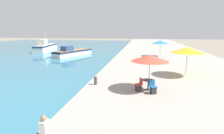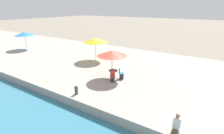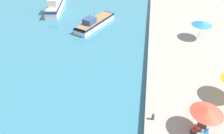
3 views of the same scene
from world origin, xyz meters
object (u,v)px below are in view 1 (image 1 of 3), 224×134
cafe_umbrella_white (188,50)px  fishing_boat_mid (46,47)px  cafe_umbrella_pink (150,58)px  person_at_quay (43,129)px  mooring_bollard (96,80)px  cafe_table (148,83)px  fishing_boat_near (73,52)px  cafe_umbrella_striped (161,42)px  cafe_chair_right (153,89)px  cafe_chair_left (139,87)px

cafe_umbrella_white → fishing_boat_mid: bearing=141.6°
cafe_umbrella_pink → person_at_quay: size_ratio=2.58×
fishing_boat_mid → cafe_umbrella_white: bearing=-49.0°
cafe_umbrella_white → mooring_bollard: (-7.55, -4.10, -2.01)m
mooring_bollard → cafe_table: bearing=-9.2°
fishing_boat_near → cafe_table: bearing=-32.5°
person_at_quay → mooring_bollard: (0.16, 7.08, -0.09)m
fishing_boat_near → fishing_boat_mid: fishing_boat_mid is taller
person_at_quay → cafe_table: bearing=57.4°
fishing_boat_mid → person_at_quay: fishing_boat_mid is taller
cafe_umbrella_pink → cafe_table: cafe_umbrella_pink is taller
cafe_umbrella_striped → fishing_boat_mid: bearing=161.2°
cafe_umbrella_pink → cafe_chair_right: bearing=-72.8°
cafe_umbrella_white → cafe_umbrella_striped: 12.21m
fishing_boat_mid → mooring_bollard: size_ratio=15.68×
cafe_umbrella_striped → mooring_bollard: 17.57m
fishing_boat_mid → cafe_table: bearing=-59.1°
cafe_umbrella_striped → cafe_table: 17.16m
cafe_table → cafe_chair_right: cafe_chair_right is taller
cafe_umbrella_striped → person_at_quay: 24.31m
fishing_boat_mid → cafe_umbrella_pink: (22.53, -25.22, 1.95)m
cafe_umbrella_pink → cafe_chair_right: 2.10m
cafe_chair_right → mooring_bollard: 4.46m
cafe_chair_left → person_at_quay: bearing=122.2°
person_at_quay → fishing_boat_mid: bearing=120.0°
fishing_boat_near → cafe_chair_right: size_ratio=9.56×
fishing_boat_mid → cafe_chair_left: (21.84, -25.72, 0.03)m
cafe_umbrella_pink → person_at_quay: (-4.18, -6.60, -1.81)m
cafe_chair_right → mooring_bollard: cafe_chair_right is taller
mooring_bollard → cafe_chair_left: bearing=-16.4°
fishing_boat_near → person_at_quay: bearing=-47.2°
cafe_umbrella_white → cafe_table: size_ratio=3.67×
person_at_quay → mooring_bollard: size_ratio=1.53×
cafe_table → cafe_chair_right: 0.75m
fishing_boat_near → fishing_boat_mid: size_ratio=0.85×
cafe_umbrella_striped → fishing_boat_near: bearing=170.3°
cafe_chair_right → cafe_chair_left: bearing=-43.5°
cafe_umbrella_pink → mooring_bollard: 4.47m
cafe_table → mooring_bollard: size_ratio=1.22×
cafe_chair_left → person_at_quay: (-3.48, -6.10, 0.12)m
cafe_umbrella_white → cafe_umbrella_pink: bearing=-127.6°
cafe_chair_left → person_at_quay: size_ratio=0.91×
fishing_boat_near → cafe_table: 23.87m
cafe_umbrella_striped → cafe_chair_left: (-3.05, -17.24, -1.95)m
fishing_boat_near → cafe_chair_left: bearing=-34.2°
cafe_umbrella_pink → cafe_table: bearing=-109.1°
fishing_boat_near → person_at_quay: 27.74m
mooring_bollard → person_at_quay: bearing=-91.3°
cafe_umbrella_pink → cafe_chair_left: size_ratio=2.85×
cafe_chair_left → fishing_boat_near: bearing=4.8°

